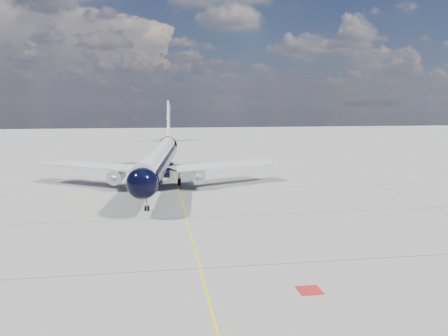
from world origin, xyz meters
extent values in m
plane|color=gray|center=(0.00, 30.00, 0.00)|extent=(320.00, 320.00, 0.00)
cube|color=yellow|center=(0.00, 25.00, 0.00)|extent=(0.16, 160.00, 0.01)
cube|color=maroon|center=(6.80, -10.00, 0.00)|extent=(1.60, 1.60, 0.01)
cylinder|color=black|center=(-2.74, 28.73, 3.84)|extent=(7.03, 34.91, 3.47)
sphere|color=black|center=(-4.63, 10.54, 3.84)|extent=(3.81, 3.81, 3.47)
cone|color=black|center=(-0.53, 50.10, 4.39)|extent=(4.11, 6.72, 3.47)
cylinder|color=silver|center=(-2.74, 28.73, 4.71)|extent=(6.46, 36.65, 2.71)
cube|color=black|center=(-4.65, 10.36, 4.34)|extent=(2.30, 1.32, 0.50)
cube|color=silver|center=(-12.15, 31.08, 3.02)|extent=(17.12, 13.59, 0.29)
cube|color=silver|center=(6.95, 29.11, 3.02)|extent=(17.98, 10.84, 0.29)
cube|color=black|center=(-2.74, 28.73, 2.56)|extent=(4.76, 9.49, 0.91)
cylinder|color=#B5B5BD|center=(-8.84, 27.53, 1.97)|extent=(2.47, 4.39, 2.05)
cylinder|color=#B5B5BD|center=(2.98, 26.30, 1.97)|extent=(2.47, 4.39, 2.05)
sphere|color=gray|center=(-9.04, 25.62, 1.97)|extent=(1.10, 1.10, 1.01)
sphere|color=gray|center=(2.78, 24.39, 1.97)|extent=(1.10, 1.10, 1.01)
cube|color=silver|center=(-8.82, 27.71, 2.65)|extent=(0.50, 2.93, 1.01)
cube|color=silver|center=(3.00, 26.48, 2.65)|extent=(0.50, 2.93, 1.01)
cube|color=silver|center=(-0.58, 49.65, 9.05)|extent=(0.89, 5.80, 7.79)
cube|color=silver|center=(-0.53, 50.10, 5.12)|extent=(12.12, 4.13, 0.20)
cylinder|color=gray|center=(-4.30, 13.73, 1.14)|extent=(0.18, 0.18, 1.92)
cylinder|color=black|center=(-4.48, 13.75, 0.32)|extent=(0.23, 0.65, 0.64)
cylinder|color=black|center=(-4.11, 13.71, 0.32)|extent=(0.23, 0.65, 0.64)
cylinder|color=gray|center=(-5.51, 30.40, 1.23)|extent=(0.26, 0.26, 1.74)
cylinder|color=gray|center=(0.31, 29.79, 1.23)|extent=(0.26, 0.26, 1.74)
cylinder|color=black|center=(-5.56, 29.90, 0.50)|extent=(0.51, 1.04, 1.01)
cylinder|color=black|center=(-5.46, 30.90, 0.50)|extent=(0.51, 1.04, 1.01)
cylinder|color=black|center=(0.26, 29.29, 0.50)|extent=(0.51, 1.04, 1.01)
cylinder|color=black|center=(0.36, 30.29, 0.50)|extent=(0.51, 1.04, 1.01)
camera|label=1|loc=(-3.07, -36.32, 12.31)|focal=35.00mm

